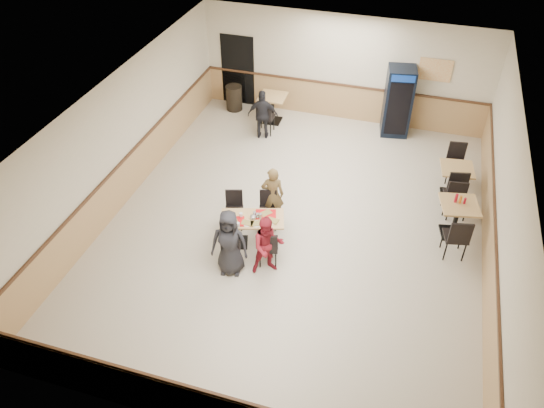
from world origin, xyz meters
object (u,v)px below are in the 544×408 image
(diner_woman_left, at_px, (229,243))
(side_table_far, at_px, (455,177))
(lone_diner, at_px, (263,115))
(back_table, at_px, (273,105))
(trash_bin, at_px, (234,98))
(diner_woman_right, at_px, (268,246))
(side_table_near, at_px, (457,214))
(main_table, at_px, (253,227))
(diner_man_opposite, at_px, (273,195))
(pepsi_cooler, at_px, (398,102))

(diner_woman_left, bearing_deg, side_table_far, 32.96)
(lone_diner, distance_m, side_table_far, 5.20)
(back_table, relative_size, trash_bin, 1.08)
(diner_woman_left, distance_m, lone_diner, 5.10)
(diner_woman_right, bearing_deg, side_table_near, 4.26)
(diner_woman_left, height_order, trash_bin, diner_woman_left)
(main_table, xyz_separation_m, diner_woman_left, (-0.17, -0.87, 0.28))
(side_table_far, bearing_deg, trash_bin, 158.93)
(diner_woman_right, relative_size, back_table, 1.65)
(diner_woman_left, relative_size, side_table_far, 1.79)
(diner_woman_left, bearing_deg, side_table_near, 19.98)
(diner_woman_left, height_order, back_table, diner_woman_left)
(diner_man_opposite, bearing_deg, diner_woman_left, 62.25)
(side_table_far, bearing_deg, main_table, -143.30)
(diner_woman_left, xyz_separation_m, back_table, (-0.93, 5.92, -0.21))
(diner_man_opposite, relative_size, side_table_near, 1.50)
(side_table_far, relative_size, trash_bin, 1.11)
(diner_woman_right, xyz_separation_m, side_table_near, (3.50, 2.20, -0.11))
(lone_diner, height_order, side_table_near, lone_diner)
(diner_man_opposite, bearing_deg, back_table, -89.91)
(side_table_far, bearing_deg, diner_man_opposite, -151.27)
(diner_woman_left, bearing_deg, main_table, 69.19)
(back_table, bearing_deg, side_table_far, -22.53)
(main_table, height_order, diner_woman_right, diner_woman_right)
(diner_man_opposite, xyz_separation_m, pepsi_cooler, (2.13, 4.57, 0.27))
(lone_diner, xyz_separation_m, side_table_far, (5.06, -1.19, -0.17))
(main_table, relative_size, diner_woman_left, 0.97)
(lone_diner, height_order, back_table, lone_diner)
(main_table, bearing_deg, back_table, 85.33)
(diner_woman_right, bearing_deg, pepsi_cooler, 46.04)
(main_table, relative_size, pepsi_cooler, 0.75)
(diner_woman_right, relative_size, pepsi_cooler, 0.69)
(side_table_near, height_order, pepsi_cooler, pepsi_cooler)
(side_table_far, distance_m, trash_bin, 6.81)
(diner_woman_right, xyz_separation_m, diner_man_opposite, (-0.37, 1.53, 0.03))
(diner_woman_right, bearing_deg, trash_bin, 87.97)
(diner_man_opposite, distance_m, side_table_near, 3.93)
(diner_woman_right, bearing_deg, back_table, 78.13)
(trash_bin, bearing_deg, diner_woman_left, -70.48)
(diner_woman_left, xyz_separation_m, diner_woman_right, (0.71, 0.22, -0.08))
(lone_diner, height_order, pepsi_cooler, pepsi_cooler)
(diner_woman_right, distance_m, diner_man_opposite, 1.58)
(diner_man_opposite, distance_m, trash_bin, 5.21)
(diner_woman_left, height_order, side_table_near, diner_woman_left)
(diner_woman_left, distance_m, side_table_near, 4.86)
(lone_diner, bearing_deg, back_table, -101.41)
(trash_bin, bearing_deg, pepsi_cooler, 0.52)
(side_table_near, bearing_deg, pepsi_cooler, 114.04)
(lone_diner, xyz_separation_m, pepsi_cooler, (3.40, 1.30, 0.26))
(main_table, xyz_separation_m, pepsi_cooler, (2.30, 5.44, 0.49))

